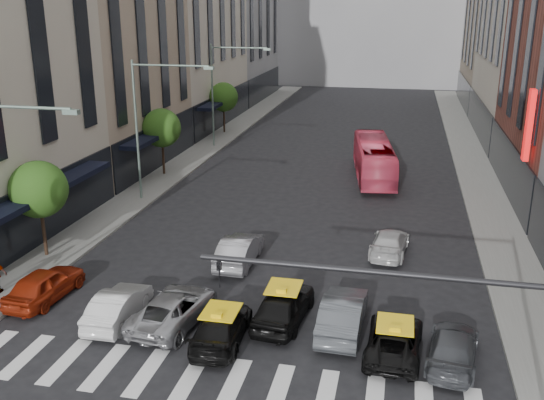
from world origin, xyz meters
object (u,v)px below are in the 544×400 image
Objects in this scene: streetlamp_far at (222,82)px; taxi_left at (221,326)px; car_white_front at (118,306)px; bus at (374,159)px; streetlamp_mid at (149,112)px; car_red at (45,284)px; taxi_center at (284,305)px.

streetlamp_far is 33.71m from taxi_left.
bus is at bearing -112.06° from car_white_front.
car_white_front is (4.84, -15.29, -5.23)m from streetlamp_mid.
taxi_left is (8.60, -1.70, -0.09)m from car_red.
car_white_front is at bearing 168.81° from car_red.
streetlamp_far is 2.02× the size of taxi_center.
car_red is (0.84, -14.22, -5.18)m from streetlamp_mid.
streetlamp_far is 32.43m from taxi_center.
streetlamp_mid reaches higher than car_white_front.
streetlamp_far is at bearing -63.52° from taxi_center.
streetlamp_far reaches higher than bus.
car_red is at bearing 7.26° from taxi_center.
streetlamp_far is 30.68m from car_red.
taxi_left is at bearing 172.53° from car_red.
taxi_center is at bearing 76.31° from bus.
bus is (13.83, 8.71, -4.45)m from streetlamp_mid.
streetlamp_mid is 1.00× the size of streetlamp_far.
streetlamp_mid is 15.16m from car_red.
streetlamp_far is 16.25m from bus.
car_red is at bearing -14.20° from taxi_left.
bus is (8.98, 24.00, 0.78)m from car_white_front.
car_red is 4.14m from car_white_front.
bus reaches higher than car_white_front.
car_white_front is 4.64m from taxi_left.
taxi_center is at bearing -68.98° from streetlamp_far.
taxi_left is at bearing 72.13° from bus.
car_red is 0.41× the size of bus.
streetlamp_mid is at bearing -73.96° from car_white_front.
streetlamp_far is (0.00, 16.00, 0.00)m from streetlamp_mid.
streetlamp_mid is 19.25m from taxi_left.
car_red is 0.97× the size of taxi_left.
streetlamp_far is at bearing 90.00° from streetlamp_mid.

